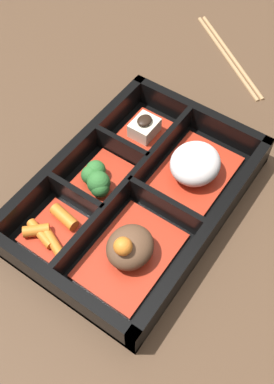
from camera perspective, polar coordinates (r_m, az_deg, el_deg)
name	(u,v)px	position (r m, az deg, el deg)	size (l,w,h in m)	color
ground_plane	(137,202)	(0.62, 0.00, -1.31)	(3.00, 3.00, 0.00)	#4C3523
bento_base	(137,200)	(0.61, 0.00, -1.06)	(0.34, 0.23, 0.01)	black
bento_rim	(135,191)	(0.60, -0.29, 0.10)	(0.34, 0.23, 0.05)	black
bowl_rice	(195,166)	(0.62, 7.36, 3.29)	(0.13, 0.09, 0.05)	#B22D19
bowl_stew	(130,250)	(0.55, -0.92, -7.32)	(0.13, 0.09, 0.06)	#B22D19
bowl_tofu	(144,130)	(0.67, 0.94, 7.85)	(0.09, 0.07, 0.04)	#B22D19
bowl_greens	(98,179)	(0.61, -5.00, 1.62)	(0.08, 0.07, 0.04)	#B22D19
bowl_carrots	(53,230)	(0.59, -10.68, -4.77)	(0.08, 0.07, 0.02)	#B22D19
chopsticks	(229,55)	(0.84, 11.61, 16.72)	(0.15, 0.20, 0.01)	#A87F51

